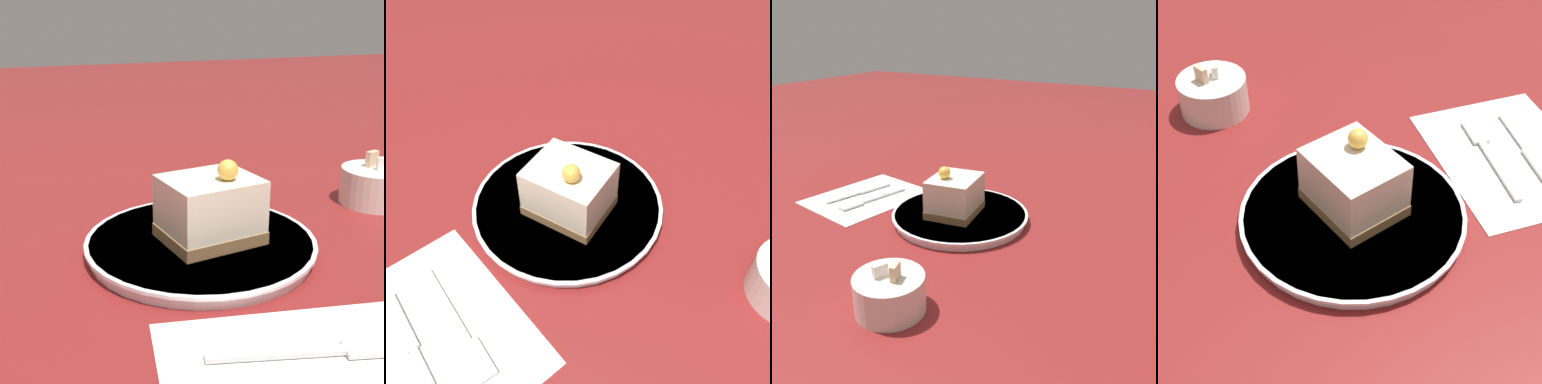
% 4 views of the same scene
% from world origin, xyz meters
% --- Properties ---
extents(ground_plane, '(4.00, 4.00, 0.00)m').
position_xyz_m(ground_plane, '(0.00, 0.00, 0.00)').
color(ground_plane, maroon).
extents(plate, '(0.26, 0.26, 0.02)m').
position_xyz_m(plate, '(0.03, 0.04, 0.01)').
color(plate, white).
rests_on(plate, ground_plane).
extents(cake_slice, '(0.10, 0.11, 0.10)m').
position_xyz_m(cake_slice, '(0.03, 0.05, 0.05)').
color(cake_slice, olive).
rests_on(cake_slice, plate).
extents(napkin, '(0.22, 0.27, 0.00)m').
position_xyz_m(napkin, '(0.26, 0.04, 0.00)').
color(napkin, white).
rests_on(napkin, ground_plane).
extents(fork, '(0.06, 0.16, 0.00)m').
position_xyz_m(fork, '(0.24, 0.06, 0.01)').
color(fork, silver).
rests_on(fork, napkin).
extents(sugar_bowl, '(0.10, 0.10, 0.07)m').
position_xyz_m(sugar_bowl, '(-0.04, 0.32, 0.03)').
color(sugar_bowl, silver).
rests_on(sugar_bowl, ground_plane).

